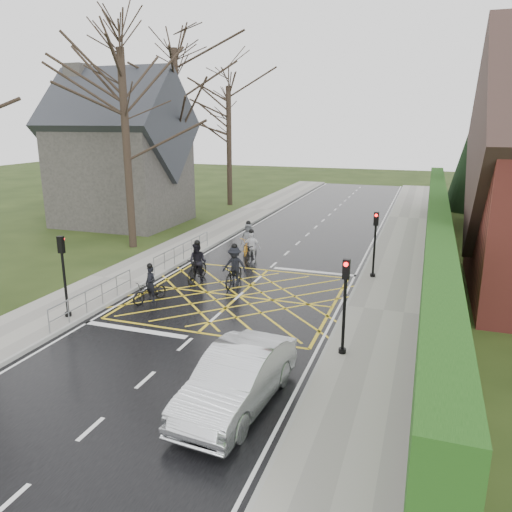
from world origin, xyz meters
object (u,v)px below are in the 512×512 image
Objects in this scene: cyclist_rear at (150,289)px; cyclist_front at (251,250)px; cyclist_back at (197,266)px; cyclist_lead at (248,243)px; car at (237,379)px; cyclist_mid at (234,270)px.

cyclist_front is (1.97, 6.82, 0.13)m from cyclist_rear.
cyclist_back reaches higher than cyclist_lead.
cyclist_rear is at bearing -106.43° from cyclist_front.
cyclist_back is 0.42× the size of car.
cyclist_mid is at bearing 72.68° from cyclist_rear.
cyclist_rear is at bearing 140.08° from car.
cyclist_lead reaches higher than cyclist_front.
cyclist_lead is 15.31m from car.
cyclist_front is at bearing 94.63° from cyclist_rear.
cyclist_rear is 0.89× the size of cyclist_mid.
cyclist_lead is at bearing 115.06° from cyclist_front.
cyclist_back is at bearing -178.75° from cyclist_mid.
cyclist_rear is 0.38× the size of car.
cyclist_mid is (2.47, 3.16, 0.18)m from cyclist_rear.
cyclist_back reaches higher than cyclist_rear.
cyclist_lead is (-1.25, 5.24, -0.05)m from cyclist_mid.
cyclist_back reaches higher than car.
cyclist_back is 1.80m from cyclist_mid.
cyclist_rear is 0.90× the size of cyclist_back.
car is at bearing -72.19° from cyclist_front.
cyclist_rear is 0.87× the size of cyclist_lead.
cyclist_front is 13.58m from car.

